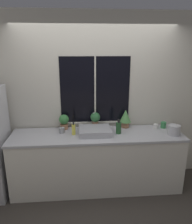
{
  "coord_description": "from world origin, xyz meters",
  "views": [
    {
      "loc": [
        -0.27,
        -2.73,
        2.18
      ],
      "look_at": [
        -0.02,
        0.32,
        1.25
      ],
      "focal_mm": 35.0,
      "sensor_mm": 36.0,
      "label": 1
    }
  ],
  "objects": [
    {
      "name": "kettle",
      "position": [
        1.15,
        0.2,
        0.99
      ],
      "size": [
        0.18,
        0.18,
        0.17
      ],
      "color": "#B2B2B7",
      "rests_on": "counter"
    },
    {
      "name": "potted_plant_right",
      "position": [
        0.49,
        0.58,
        1.07
      ],
      "size": [
        0.18,
        0.18,
        0.3
      ],
      "color": "#9E6B4C",
      "rests_on": "counter"
    },
    {
      "name": "sink",
      "position": [
        -0.03,
        0.34,
        0.95
      ],
      "size": [
        0.48,
        0.44,
        0.27
      ],
      "color": "#ADADB2",
      "rests_on": "counter"
    },
    {
      "name": "mug_grey",
      "position": [
        -0.54,
        0.42,
        0.95
      ],
      "size": [
        0.09,
        0.09,
        0.08
      ],
      "color": "gray",
      "rests_on": "counter"
    },
    {
      "name": "counter",
      "position": [
        0.0,
        0.32,
        0.45
      ],
      "size": [
        2.6,
        0.67,
        0.9
      ],
      "color": "silver",
      "rests_on": "ground_plane"
    },
    {
      "name": "mug_white",
      "position": [
        0.96,
        0.47,
        0.94
      ],
      "size": [
        0.08,
        0.08,
        0.08
      ],
      "color": "white",
      "rests_on": "counter"
    },
    {
      "name": "soap_bottle",
      "position": [
        -0.35,
        0.34,
        0.99
      ],
      "size": [
        0.05,
        0.05,
        0.2
      ],
      "color": "#DBD14C",
      "rests_on": "counter"
    },
    {
      "name": "ground_plane",
      "position": [
        0.0,
        0.0,
        0.0
      ],
      "size": [
        14.0,
        14.0,
        0.0
      ],
      "primitive_type": "plane",
      "color": "#38332D"
    },
    {
      "name": "potted_plant_center",
      "position": [
        -0.01,
        0.58,
        1.06
      ],
      "size": [
        0.15,
        0.15,
        0.26
      ],
      "color": "#9E6B4C",
      "rests_on": "counter"
    },
    {
      "name": "bottle_tall",
      "position": [
        0.33,
        0.32,
        1.0
      ],
      "size": [
        0.08,
        0.08,
        0.22
      ],
      "color": "#235128",
      "rests_on": "counter"
    },
    {
      "name": "potted_plant_left",
      "position": [
        -0.51,
        0.58,
        1.04
      ],
      "size": [
        0.16,
        0.16,
        0.24
      ],
      "color": "#9E6B4C",
      "rests_on": "counter"
    },
    {
      "name": "mug_green",
      "position": [
        1.1,
        0.5,
        0.95
      ],
      "size": [
        0.09,
        0.09,
        0.1
      ],
      "color": "#38844C",
      "rests_on": "counter"
    },
    {
      "name": "wall_back",
      "position": [
        0.0,
        0.72,
        1.35
      ],
      "size": [
        8.0,
        0.09,
        2.7
      ],
      "color": "beige",
      "rests_on": "ground_plane"
    }
  ]
}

